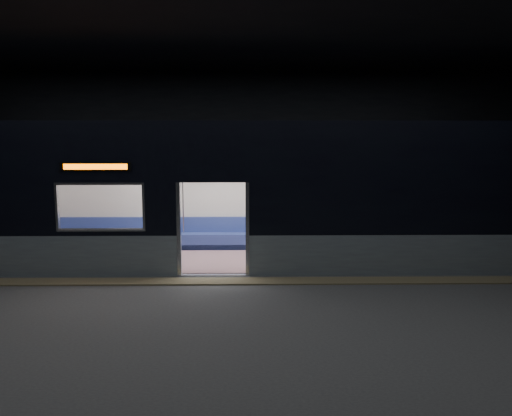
{
  "coord_description": "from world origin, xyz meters",
  "views": [
    {
      "loc": [
        0.76,
        -10.45,
        3.17
      ],
      "look_at": [
        0.94,
        2.3,
        1.31
      ],
      "focal_mm": 38.0,
      "sensor_mm": 36.0,
      "label": 1
    }
  ],
  "objects": [
    {
      "name": "station_floor",
      "position": [
        0.0,
        0.0,
        -0.01
      ],
      "size": [
        24.0,
        14.0,
        0.01
      ],
      "primitive_type": "cube",
      "color": "#47494C",
      "rests_on": "ground"
    },
    {
      "name": "tactile_strip",
      "position": [
        0.0,
        0.55,
        0.01
      ],
      "size": [
        22.8,
        0.5,
        0.03
      ],
      "primitive_type": "cube",
      "color": "#8C7F59",
      "rests_on": "station_floor"
    },
    {
      "name": "passenger",
      "position": [
        4.3,
        3.55,
        0.76
      ],
      "size": [
        0.4,
        0.65,
        1.29
      ],
      "rotation": [
        0.0,
        0.0,
        0.18
      ],
      "color": "black",
      "rests_on": "metro_car"
    },
    {
      "name": "handbag",
      "position": [
        4.3,
        3.35,
        0.66
      ],
      "size": [
        0.26,
        0.22,
        0.13
      ],
      "primitive_type": "cube",
      "rotation": [
        0.0,
        0.0,
        -0.01
      ],
      "color": "black",
      "rests_on": "passenger"
    },
    {
      "name": "station_envelope",
      "position": [
        0.0,
        0.0,
        3.66
      ],
      "size": [
        24.0,
        14.0,
        5.0
      ],
      "color": "black",
      "rests_on": "station_floor"
    },
    {
      "name": "metro_car",
      "position": [
        -0.0,
        2.54,
        1.85
      ],
      "size": [
        18.0,
        3.04,
        3.35
      ],
      "color": "#8699A0",
      "rests_on": "station_floor"
    },
    {
      "name": "transit_map",
      "position": [
        1.35,
        3.85,
        1.48
      ],
      "size": [
        1.03,
        0.03,
        0.67
      ],
      "primitive_type": "cube",
      "color": "white",
      "rests_on": "metro_car"
    }
  ]
}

